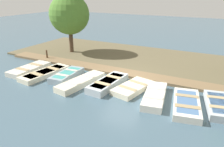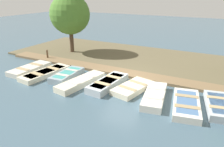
% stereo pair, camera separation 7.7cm
% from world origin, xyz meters
% --- Properties ---
extents(ground_plane, '(80.00, 80.00, 0.00)m').
position_xyz_m(ground_plane, '(0.00, 0.00, 0.00)').
color(ground_plane, '#425B6B').
extents(shore_bank, '(8.00, 24.00, 0.14)m').
position_xyz_m(shore_bank, '(-5.00, 0.00, 0.07)').
color(shore_bank, brown).
rests_on(shore_bank, ground_plane).
extents(dock_walkway, '(1.24, 21.29, 0.18)m').
position_xyz_m(dock_walkway, '(-1.29, 0.00, 0.09)').
color(dock_walkway, brown).
rests_on(dock_walkway, ground_plane).
extents(rowboat_0, '(3.13, 1.20, 0.36)m').
position_xyz_m(rowboat_0, '(1.33, -6.67, 0.18)').
color(rowboat_0, beige).
rests_on(rowboat_0, ground_plane).
extents(rowboat_1, '(3.66, 1.56, 0.34)m').
position_xyz_m(rowboat_1, '(1.44, -5.09, 0.17)').
color(rowboat_1, beige).
rests_on(rowboat_1, ground_plane).
extents(rowboat_2, '(2.74, 1.25, 0.43)m').
position_xyz_m(rowboat_2, '(1.16, -3.44, 0.21)').
color(rowboat_2, '#8C9EA8').
rests_on(rowboat_2, ground_plane).
extents(rowboat_3, '(3.61, 1.46, 0.39)m').
position_xyz_m(rowboat_3, '(1.59, -2.02, 0.19)').
color(rowboat_3, beige).
rests_on(rowboat_3, ground_plane).
extents(rowboat_4, '(3.23, 1.30, 0.44)m').
position_xyz_m(rowboat_4, '(1.08, -0.43, 0.22)').
color(rowboat_4, '#B2BCC1').
rests_on(rowboat_4, ground_plane).
extents(rowboat_5, '(2.88, 1.77, 0.34)m').
position_xyz_m(rowboat_5, '(0.88, 1.08, 0.16)').
color(rowboat_5, beige).
rests_on(rowboat_5, ground_plane).
extents(rowboat_6, '(3.23, 1.52, 0.39)m').
position_xyz_m(rowboat_6, '(1.35, 2.53, 0.19)').
color(rowboat_6, silver).
rests_on(rowboat_6, ground_plane).
extents(rowboat_7, '(3.25, 1.80, 0.36)m').
position_xyz_m(rowboat_7, '(1.47, 4.18, 0.18)').
color(rowboat_7, silver).
rests_on(rowboat_7, ground_plane).
extents(rowboat_8, '(2.93, 1.76, 0.39)m').
position_xyz_m(rowboat_8, '(0.92, 5.65, 0.19)').
color(rowboat_8, '#B2BCC1').
rests_on(rowboat_8, ground_plane).
extents(mooring_post_near, '(0.14, 0.14, 0.85)m').
position_xyz_m(mooring_post_near, '(-1.36, -7.53, 0.43)').
color(mooring_post_near, brown).
rests_on(mooring_post_near, ground_plane).
extents(park_tree_far_left, '(3.48, 3.48, 5.23)m').
position_xyz_m(park_tree_far_left, '(-3.99, -6.99, 3.47)').
color(park_tree_far_left, '#4C3828').
rests_on(park_tree_far_left, ground_plane).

